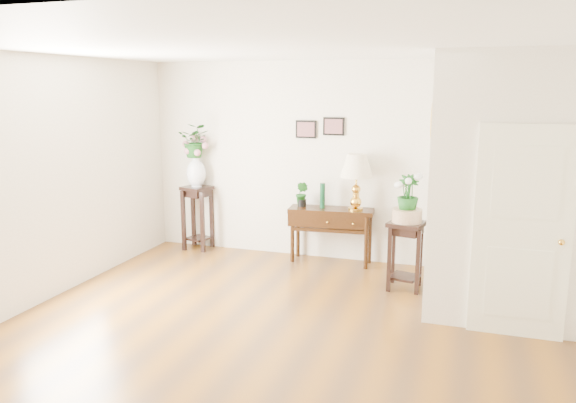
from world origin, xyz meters
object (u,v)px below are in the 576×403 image
at_px(plant_stand_b, 405,255).
at_px(table_lamp, 356,185).
at_px(console_table, 331,236).
at_px(plant_stand_a, 198,218).

bearing_deg(plant_stand_b, table_lamp, 136.34).
bearing_deg(console_table, plant_stand_a, 172.92).
height_order(console_table, table_lamp, table_lamp).
bearing_deg(plant_stand_a, table_lamp, -1.13).
distance_m(plant_stand_a, plant_stand_b, 3.31).
relative_size(console_table, table_lamp, 1.49).
relative_size(table_lamp, plant_stand_b, 0.93).
bearing_deg(table_lamp, plant_stand_b, -43.66).
distance_m(console_table, table_lamp, 0.82).
bearing_deg(table_lamp, console_table, 180.00).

